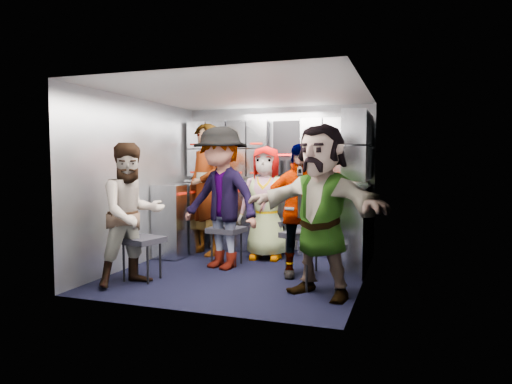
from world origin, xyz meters
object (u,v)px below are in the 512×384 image
(attendant_arc_d, at_px, (298,211))
(attendant_arc_e, at_px, (321,210))
(attendant_arc_a, at_px, (132,214))
(jump_seat_near_right, at_px, (323,250))
(attendant_arc_b, at_px, (221,198))
(attendant_standing, at_px, (206,189))
(jump_seat_mid_right, at_px, (302,237))
(jump_seat_mid_left, at_px, (227,232))
(jump_seat_center, at_px, (270,224))
(jump_seat_near_left, at_px, (142,242))
(attendant_arc_c, at_px, (266,203))

(attendant_arc_d, height_order, attendant_arc_e, attendant_arc_e)
(attendant_arc_e, bearing_deg, attendant_arc_a, -150.91)
(jump_seat_near_right, height_order, attendant_arc_b, attendant_arc_b)
(jump_seat_near_right, relative_size, attendant_standing, 0.25)
(jump_seat_mid_right, xyz_separation_m, attendant_standing, (-1.51, 0.60, 0.49))
(jump_seat_mid_left, distance_m, jump_seat_center, 0.78)
(attendant_arc_a, bearing_deg, jump_seat_near_right, -45.40)
(jump_seat_near_left, height_order, attendant_arc_a, attendant_arc_a)
(attendant_arc_b, height_order, attendant_arc_e, attendant_arc_b)
(jump_seat_mid_left, relative_size, attendant_arc_b, 0.28)
(jump_seat_near_right, distance_m, attendant_arc_a, 2.04)
(jump_seat_near_left, distance_m, attendant_arc_b, 1.10)
(jump_seat_near_left, xyz_separation_m, attendant_arc_c, (0.95, 1.50, 0.33))
(jump_seat_near_left, relative_size, attendant_arc_e, 0.29)
(jump_seat_center, xyz_separation_m, attendant_arc_c, (0.00, -0.18, 0.31))
(jump_seat_near_right, height_order, attendant_arc_e, attendant_arc_e)
(jump_seat_center, distance_m, attendant_arc_a, 2.12)
(jump_seat_mid_right, height_order, attendant_arc_e, attendant_arc_e)
(attendant_arc_d, bearing_deg, attendant_standing, 139.81)
(jump_seat_center, xyz_separation_m, attendant_arc_d, (0.63, -0.97, 0.31))
(jump_seat_mid_left, distance_m, attendant_standing, 0.88)
(jump_seat_near_right, bearing_deg, attendant_arc_e, -90.00)
(jump_seat_mid_left, distance_m, jump_seat_near_right, 1.55)
(jump_seat_near_right, bearing_deg, jump_seat_mid_right, 119.98)
(jump_seat_near_left, relative_size, attendant_arc_d, 0.32)
(jump_seat_near_left, xyz_separation_m, attendant_standing, (0.07, 1.50, 0.49))
(jump_seat_near_left, height_order, attendant_standing, attendant_standing)
(attendant_arc_a, bearing_deg, attendant_arc_d, -28.12)
(jump_seat_near_right, bearing_deg, attendant_arc_c, 128.70)
(jump_seat_near_left, relative_size, jump_seat_mid_right, 0.93)
(attendant_arc_a, bearing_deg, jump_seat_center, 5.24)
(jump_seat_mid_right, distance_m, attendant_arc_d, 0.38)
(jump_seat_center, distance_m, jump_seat_near_right, 1.76)
(jump_seat_center, bearing_deg, attendant_arc_b, -112.21)
(attendant_standing, bearing_deg, jump_seat_center, 41.71)
(jump_seat_mid_right, height_order, attendant_arc_d, attendant_arc_d)
(jump_seat_near_left, height_order, attendant_arc_b, attendant_arc_b)
(attendant_arc_c, xyz_separation_m, attendant_arc_e, (1.01, -1.44, 0.09))
(attendant_arc_b, relative_size, attendant_arc_d, 1.14)
(attendant_arc_b, bearing_deg, attendant_standing, 145.77)
(jump_seat_center, xyz_separation_m, jump_seat_mid_right, (0.63, -0.79, -0.02))
(jump_seat_center, distance_m, jump_seat_mid_right, 1.01)
(attendant_standing, distance_m, attendant_arc_b, 0.87)
(jump_seat_near_left, height_order, jump_seat_center, jump_seat_center)
(attendant_arc_a, bearing_deg, attendant_standing, 29.90)
(attendant_standing, bearing_deg, jump_seat_mid_right, 8.17)
(jump_seat_mid_right, distance_m, attendant_arc_b, 1.09)
(jump_seat_near_right, relative_size, attendant_arc_d, 0.31)
(jump_seat_near_right, bearing_deg, attendant_arc_b, 157.65)
(jump_seat_center, relative_size, attendant_arc_e, 0.30)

